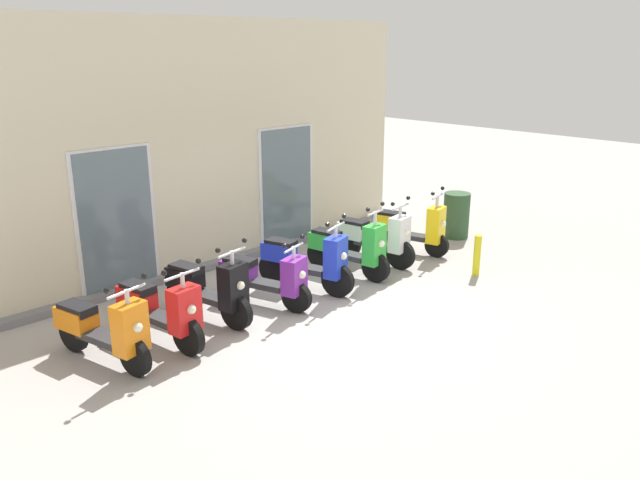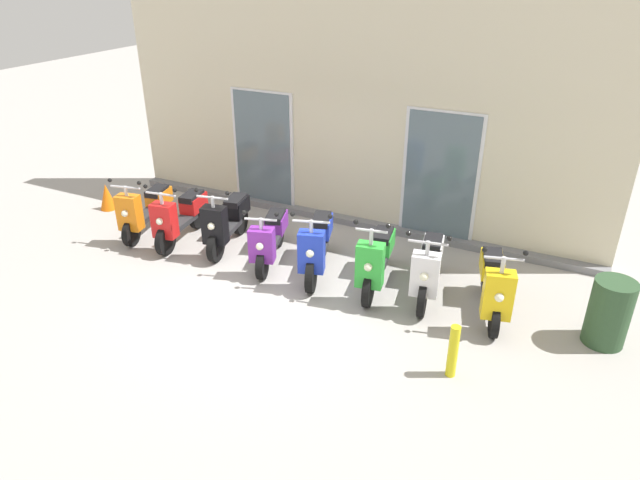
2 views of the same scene
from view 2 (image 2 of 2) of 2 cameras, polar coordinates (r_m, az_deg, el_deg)
ground_plane at (r=8.47m, az=-5.54°, el=-5.54°), size 40.00×40.00×0.00m
storefront_facade at (r=10.21m, az=3.09°, el=12.66°), size 9.18×0.50×4.18m
scooter_orange at (r=10.58m, az=-17.19°, el=3.06°), size 0.72×1.61×1.20m
scooter_red at (r=10.09m, az=-13.90°, el=2.36°), size 0.62×1.60×1.21m
scooter_black at (r=9.69m, az=-9.39°, el=1.87°), size 0.67×1.56×1.24m
scooter_purple at (r=9.17m, az=-5.06°, el=0.28°), size 0.78×1.55×1.12m
scooter_blue at (r=8.77m, az=-0.31°, el=-0.50°), size 0.82×1.64×1.26m
scooter_green at (r=8.44m, az=5.71°, el=-1.88°), size 0.61×1.62×1.31m
scooter_white at (r=8.32m, az=10.86°, el=-2.69°), size 0.65×1.62×1.25m
scooter_yellow at (r=8.09m, az=17.13°, el=-4.31°), size 0.72×1.48×1.27m
trash_bin at (r=8.12m, az=27.13°, el=-6.54°), size 0.52×0.52×0.91m
traffic_cone at (r=11.93m, az=-20.68°, el=4.12°), size 0.32×0.32×0.52m
curb_bollard at (r=6.95m, az=13.26°, el=-10.87°), size 0.12×0.12×0.70m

